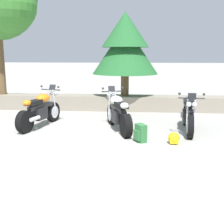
% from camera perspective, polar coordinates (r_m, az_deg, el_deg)
% --- Properties ---
extents(ground_plane, '(120.00, 120.00, 0.00)m').
position_cam_1_polar(ground_plane, '(6.64, -8.76, -7.46)').
color(ground_plane, '#A3A099').
extents(stone_wall, '(36.00, 0.80, 0.55)m').
position_cam_1_polar(stone_wall, '(11.16, -3.08, 1.88)').
color(stone_wall, gray).
rests_on(stone_wall, ground).
extents(motorcycle_orange_near_left, '(0.85, 2.03, 1.18)m').
position_cam_1_polar(motorcycle_orange_near_left, '(8.77, -13.97, 0.30)').
color(motorcycle_orange_near_left, black).
rests_on(motorcycle_orange_near_left, ground).
extents(motorcycle_white_centre, '(0.96, 1.99, 1.18)m').
position_cam_1_polar(motorcycle_white_centre, '(8.11, 1.22, -0.26)').
color(motorcycle_white_centre, black).
rests_on(motorcycle_white_centre, ground).
extents(motorcycle_black_far_right, '(0.67, 2.07, 1.18)m').
position_cam_1_polar(motorcycle_black_far_right, '(8.27, 14.89, -0.43)').
color(motorcycle_black_far_right, black).
rests_on(motorcycle_black_far_right, ground).
extents(rider_backpack, '(0.34, 0.35, 0.47)m').
position_cam_1_polar(rider_backpack, '(7.13, 5.66, -3.98)').
color(rider_backpack, '#2D6B38').
rests_on(rider_backpack, ground).
extents(rider_helmet, '(0.28, 0.28, 0.28)m').
position_cam_1_polar(rider_helmet, '(7.12, 12.10, -5.11)').
color(rider_helmet, yellow).
rests_on(rider_helmet, ground).
extents(pine_tree_mid_left, '(2.47, 2.47, 3.10)m').
position_cam_1_polar(pine_tree_mid_left, '(11.08, 2.62, 13.17)').
color(pine_tree_mid_left, brown).
rests_on(pine_tree_mid_left, stone_wall).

